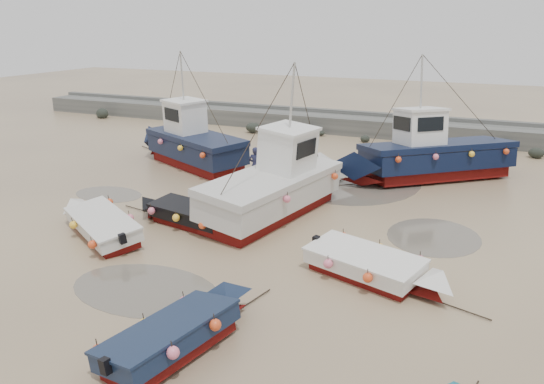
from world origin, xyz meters
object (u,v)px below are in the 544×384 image
(dinghy_4, at_px, (184,211))
(person, at_px, (256,183))
(dinghy_5, at_px, (375,264))
(dinghy_1, at_px, (183,329))
(cabin_boat_0, at_px, (190,141))
(cabin_boat_2, at_px, (427,154))
(dinghy_0, at_px, (101,221))
(cabin_boat_1, at_px, (279,182))

(dinghy_4, xyz_separation_m, person, (0.21, 6.16, -0.55))
(dinghy_4, relative_size, dinghy_5, 0.98)
(dinghy_1, height_order, cabin_boat_0, cabin_boat_0)
(dinghy_5, bearing_deg, cabin_boat_2, -161.40)
(dinghy_4, relative_size, cabin_boat_0, 0.61)
(cabin_boat_0, distance_m, cabin_boat_2, 12.80)
(dinghy_0, relative_size, cabin_boat_0, 0.65)
(dinghy_1, distance_m, cabin_boat_0, 17.87)
(dinghy_5, height_order, cabin_boat_1, cabin_boat_1)
(dinghy_0, relative_size, cabin_boat_2, 0.66)
(cabin_boat_0, xyz_separation_m, cabin_boat_2, (12.58, 2.39, -0.03))
(dinghy_4, xyz_separation_m, dinghy_5, (8.12, -1.77, -0.00))
(dinghy_1, relative_size, cabin_boat_2, 0.63)
(dinghy_0, xyz_separation_m, dinghy_5, (10.43, 0.43, 0.01))
(cabin_boat_0, xyz_separation_m, person, (4.90, -1.80, -1.35))
(dinghy_0, distance_m, dinghy_5, 10.44)
(cabin_boat_0, distance_m, person, 5.39)
(dinghy_0, distance_m, dinghy_1, 8.60)
(person, bearing_deg, dinghy_0, 60.53)
(dinghy_1, relative_size, cabin_boat_1, 0.56)
(cabin_boat_1, height_order, cabin_boat_2, same)
(dinghy_5, height_order, cabin_boat_2, cabin_boat_2)
(dinghy_4, xyz_separation_m, cabin_boat_0, (-4.70, 7.96, 0.80))
(person, bearing_deg, cabin_boat_2, -164.06)
(dinghy_0, distance_m, dinghy_4, 3.20)
(dinghy_5, bearing_deg, dinghy_1, -14.90)
(dinghy_0, bearing_deg, dinghy_1, -95.32)
(dinghy_1, relative_size, person, 3.12)
(dinghy_5, bearing_deg, person, -117.59)
(cabin_boat_2, relative_size, person, 4.97)
(dinghy_5, distance_m, person, 11.22)
(dinghy_1, height_order, dinghy_4, same)
(cabin_boat_2, bearing_deg, dinghy_4, 103.22)
(cabin_boat_0, bearing_deg, dinghy_5, -101.82)
(dinghy_1, xyz_separation_m, dinghy_5, (3.49, 5.50, -0.00))
(dinghy_1, distance_m, dinghy_5, 6.51)
(dinghy_1, height_order, person, dinghy_1)
(cabin_boat_0, bearing_deg, cabin_boat_2, -53.84)
(cabin_boat_2, bearing_deg, dinghy_5, 141.62)
(cabin_boat_2, xyz_separation_m, person, (-7.68, -4.19, -1.31))
(dinghy_4, bearing_deg, cabin_boat_2, -26.22)
(cabin_boat_0, xyz_separation_m, cabin_boat_1, (7.63, -5.20, -0.02))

